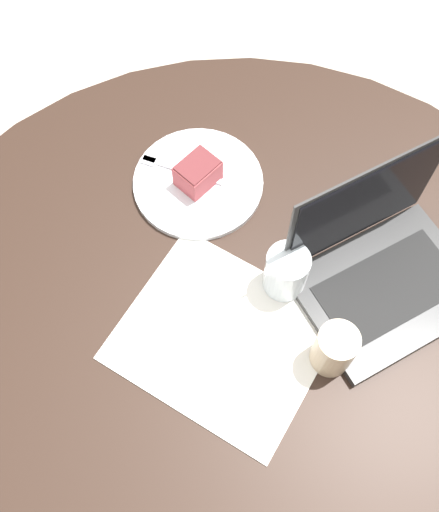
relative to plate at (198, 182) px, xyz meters
The scene contains 9 objects.
ground_plane 0.81m from the plate, 128.01° to the left, with size 12.00×12.00×0.00m, color #B7AD9E.
dining_table 0.38m from the plate, 128.01° to the left, with size 1.38×1.38×0.72m.
paper_document 0.32m from the plate, 123.19° to the left, with size 0.37×0.33×0.00m.
plate is the anchor object (origin of this frame).
cake_slice 0.03m from the plate, 141.89° to the left, with size 0.08×0.09×0.06m.
fork 0.06m from the plate, ahead, with size 0.17×0.03×0.00m.
coffee_glass 0.43m from the plate, 147.79° to the left, with size 0.07×0.07×0.10m.
water_glass 0.27m from the plate, 151.20° to the left, with size 0.08×0.08×0.10m.
laptop 0.39m from the plate, behind, with size 0.37×0.39×0.24m.
Camera 1 is at (-0.08, 0.28, 1.72)m, focal length 42.00 mm.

